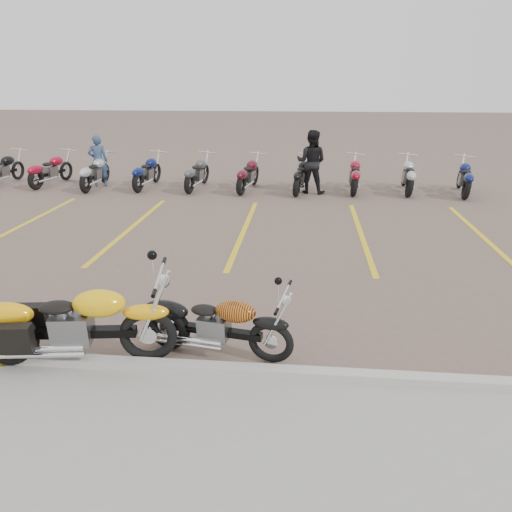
{
  "coord_description": "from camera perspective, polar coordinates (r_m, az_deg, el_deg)",
  "views": [
    {
      "loc": [
        1.38,
        -7.11,
        3.34
      ],
      "look_at": [
        0.66,
        0.15,
        0.75
      ],
      "focal_mm": 35.0,
      "sensor_mm": 36.0,
      "label": 1
    }
  ],
  "objects": [
    {
      "name": "person_b",
      "position": [
        15.57,
        6.34,
        10.64
      ],
      "size": [
        1.07,
        0.91,
        1.91
      ],
      "primitive_type": "imported",
      "rotation": [
        0.0,
        0.0,
        2.92
      ],
      "color": "black",
      "rests_on": "ground"
    },
    {
      "name": "flame_cruiser",
      "position": [
        6.37,
        -4.77,
        -8.0
      ],
      "size": [
        1.96,
        0.48,
        0.81
      ],
      "rotation": [
        0.09,
        0.0,
        -0.18
      ],
      "color": "black",
      "rests_on": "ground"
    },
    {
      "name": "person_a",
      "position": [
        17.32,
        -17.58,
        10.32
      ],
      "size": [
        0.71,
        0.59,
        1.65
      ],
      "primitive_type": "imported",
      "rotation": [
        0.0,
        0.0,
        3.51
      ],
      "color": "navy",
      "rests_on": "ground"
    },
    {
      "name": "parking_stripes",
      "position": [
        11.68,
        -1.39,
        2.95
      ],
      "size": [
        38.0,
        5.5,
        0.01
      ],
      "primitive_type": null,
      "color": "gold",
      "rests_on": "ground"
    },
    {
      "name": "ground",
      "position": [
        7.97,
        -4.88,
        -5.29
      ],
      "size": [
        100.0,
        100.0,
        0.0
      ],
      "primitive_type": "plane",
      "color": "brown",
      "rests_on": "ground"
    },
    {
      "name": "curb",
      "position": [
        6.22,
        -8.24,
        -12.48
      ],
      "size": [
        60.0,
        0.18,
        0.12
      ],
      "primitive_type": "cube",
      "color": "#ADAAA3",
      "rests_on": "ground"
    },
    {
      "name": "yellow_cruiser",
      "position": [
        6.52,
        -20.27,
        -7.64
      ],
      "size": [
        2.42,
        0.52,
        1.0
      ],
      "rotation": [
        0.07,
        0.0,
        0.14
      ],
      "color": "black",
      "rests_on": "ground"
    },
    {
      "name": "bg_bike_row",
      "position": [
        16.17,
        -3.86,
        9.58
      ],
      "size": [
        15.65,
        2.05,
        1.1
      ],
      "color": "black",
      "rests_on": "ground"
    }
  ]
}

